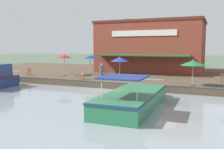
{
  "coord_description": "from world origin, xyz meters",
  "views": [
    {
      "loc": [
        20.55,
        9.26,
        3.85
      ],
      "look_at": [
        -1.0,
        0.04,
        1.3
      ],
      "focal_mm": 40.0,
      "sensor_mm": 36.0,
      "label": 1
    }
  ],
  "objects_px": {
    "cafe_chair_under_first_umbrella": "(106,74)",
    "person_near_entrance": "(102,69)",
    "cafe_chair_mid_patio": "(82,75)",
    "tree_upstream_bank": "(126,33)",
    "motorboat_distant_upstream": "(136,97)",
    "patio_umbrella_by_entrance": "(120,59)",
    "patio_umbrella_back_row": "(90,57)",
    "cafe_chair_facing_river": "(224,78)",
    "patio_umbrella_near_quay_edge": "(193,63)",
    "patio_umbrella_mid_patio_right": "(64,56)",
    "waterfront_restaurant": "(151,47)",
    "cafe_chair_back_row_seat": "(28,71)"
  },
  "relations": [
    {
      "from": "cafe_chair_under_first_umbrella",
      "to": "person_near_entrance",
      "type": "bearing_deg",
      "value": -11.3
    },
    {
      "from": "cafe_chair_mid_patio",
      "to": "tree_upstream_bank",
      "type": "xyz_separation_m",
      "value": [
        -15.31,
        -0.75,
        4.99
      ]
    },
    {
      "from": "tree_upstream_bank",
      "to": "cafe_chair_mid_patio",
      "type": "bearing_deg",
      "value": 2.79
    },
    {
      "from": "motorboat_distant_upstream",
      "to": "cafe_chair_under_first_umbrella",
      "type": "bearing_deg",
      "value": -144.43
    },
    {
      "from": "patio_umbrella_by_entrance",
      "to": "cafe_chair_mid_patio",
      "type": "bearing_deg",
      "value": -36.59
    },
    {
      "from": "patio_umbrella_by_entrance",
      "to": "cafe_chair_mid_patio",
      "type": "distance_m",
      "value": 4.79
    },
    {
      "from": "patio_umbrella_back_row",
      "to": "cafe_chair_facing_river",
      "type": "height_order",
      "value": "patio_umbrella_back_row"
    },
    {
      "from": "patio_umbrella_back_row",
      "to": "cafe_chair_under_first_umbrella",
      "type": "relative_size",
      "value": 2.78
    },
    {
      "from": "person_near_entrance",
      "to": "motorboat_distant_upstream",
      "type": "relative_size",
      "value": 0.17
    },
    {
      "from": "patio_umbrella_near_quay_edge",
      "to": "patio_umbrella_mid_patio_right",
      "type": "relative_size",
      "value": 0.9
    },
    {
      "from": "patio_umbrella_near_quay_edge",
      "to": "person_near_entrance",
      "type": "distance_m",
      "value": 9.23
    },
    {
      "from": "waterfront_restaurant",
      "to": "patio_umbrella_mid_patio_right",
      "type": "distance_m",
      "value": 12.24
    },
    {
      "from": "patio_umbrella_by_entrance",
      "to": "cafe_chair_facing_river",
      "type": "xyz_separation_m",
      "value": [
        0.52,
        10.51,
        -1.47
      ]
    },
    {
      "from": "patio_umbrella_back_row",
      "to": "cafe_chair_facing_river",
      "type": "distance_m",
      "value": 14.72
    },
    {
      "from": "patio_umbrella_back_row",
      "to": "tree_upstream_bank",
      "type": "distance_m",
      "value": 11.38
    },
    {
      "from": "cafe_chair_facing_river",
      "to": "cafe_chair_back_row_seat",
      "type": "bearing_deg",
      "value": -83.58
    },
    {
      "from": "person_near_entrance",
      "to": "patio_umbrella_mid_patio_right",
      "type": "bearing_deg",
      "value": -103.18
    },
    {
      "from": "waterfront_restaurant",
      "to": "patio_umbrella_by_entrance",
      "type": "bearing_deg",
      "value": -9.75
    },
    {
      "from": "cafe_chair_under_first_umbrella",
      "to": "tree_upstream_bank",
      "type": "relative_size",
      "value": 0.11
    },
    {
      "from": "patio_umbrella_near_quay_edge",
      "to": "tree_upstream_bank",
      "type": "height_order",
      "value": "tree_upstream_bank"
    },
    {
      "from": "patio_umbrella_near_quay_edge",
      "to": "cafe_chair_back_row_seat",
      "type": "bearing_deg",
      "value": -91.92
    },
    {
      "from": "patio_umbrella_back_row",
      "to": "patio_umbrella_by_entrance",
      "type": "relative_size",
      "value": 1.06
    },
    {
      "from": "patio_umbrella_back_row",
      "to": "patio_umbrella_mid_patio_right",
      "type": "xyz_separation_m",
      "value": [
        1.87,
        -2.45,
        0.08
      ]
    },
    {
      "from": "cafe_chair_facing_river",
      "to": "person_near_entrance",
      "type": "xyz_separation_m",
      "value": [
        1.84,
        -11.59,
        0.51
      ]
    },
    {
      "from": "tree_upstream_bank",
      "to": "patio_umbrella_by_entrance",
      "type": "bearing_deg",
      "value": 16.58
    },
    {
      "from": "patio_umbrella_back_row",
      "to": "motorboat_distant_upstream",
      "type": "relative_size",
      "value": 0.26
    },
    {
      "from": "patio_umbrella_near_quay_edge",
      "to": "patio_umbrella_mid_patio_right",
      "type": "distance_m",
      "value": 14.74
    },
    {
      "from": "patio_umbrella_back_row",
      "to": "cafe_chair_back_row_seat",
      "type": "height_order",
      "value": "patio_umbrella_back_row"
    },
    {
      "from": "motorboat_distant_upstream",
      "to": "cafe_chair_mid_patio",
      "type": "bearing_deg",
      "value": -129.3
    },
    {
      "from": "patio_umbrella_mid_patio_right",
      "to": "tree_upstream_bank",
      "type": "relative_size",
      "value": 0.32
    },
    {
      "from": "person_near_entrance",
      "to": "tree_upstream_bank",
      "type": "distance_m",
      "value": 14.89
    },
    {
      "from": "patio_umbrella_mid_patio_right",
      "to": "motorboat_distant_upstream",
      "type": "relative_size",
      "value": 0.27
    },
    {
      "from": "waterfront_restaurant",
      "to": "patio_umbrella_by_entrance",
      "type": "distance_m",
      "value": 8.42
    },
    {
      "from": "patio_umbrella_near_quay_edge",
      "to": "person_near_entrance",
      "type": "relative_size",
      "value": 1.39
    },
    {
      "from": "patio_umbrella_near_quay_edge",
      "to": "tree_upstream_bank",
      "type": "xyz_separation_m",
      "value": [
        -15.12,
        -11.5,
        3.52
      ]
    },
    {
      "from": "cafe_chair_mid_patio",
      "to": "tree_upstream_bank",
      "type": "bearing_deg",
      "value": -177.21
    },
    {
      "from": "patio_umbrella_mid_patio_right",
      "to": "motorboat_distant_upstream",
      "type": "distance_m",
      "value": 14.89
    },
    {
      "from": "patio_umbrella_mid_patio_right",
      "to": "cafe_chair_mid_patio",
      "type": "xyz_separation_m",
      "value": [
        2.58,
        3.79,
        -1.73
      ]
    },
    {
      "from": "cafe_chair_mid_patio",
      "to": "cafe_chair_back_row_seat",
      "type": "bearing_deg",
      "value": -96.08
    },
    {
      "from": "tree_upstream_bank",
      "to": "patio_umbrella_mid_patio_right",
      "type": "bearing_deg",
      "value": -13.44
    },
    {
      "from": "patio_umbrella_by_entrance",
      "to": "person_near_entrance",
      "type": "bearing_deg",
      "value": -24.55
    },
    {
      "from": "cafe_chair_mid_patio",
      "to": "patio_umbrella_by_entrance",
      "type": "bearing_deg",
      "value": 143.41
    },
    {
      "from": "person_near_entrance",
      "to": "motorboat_distant_upstream",
      "type": "xyz_separation_m",
      "value": [
        7.74,
        6.22,
        -0.94
      ]
    },
    {
      "from": "patio_umbrella_by_entrance",
      "to": "patio_umbrella_mid_patio_right",
      "type": "bearing_deg",
      "value": -80.53
    },
    {
      "from": "cafe_chair_under_first_umbrella",
      "to": "patio_umbrella_mid_patio_right",
      "type": "bearing_deg",
      "value": -95.36
    },
    {
      "from": "patio_umbrella_by_entrance",
      "to": "cafe_chair_mid_patio",
      "type": "height_order",
      "value": "patio_umbrella_by_entrance"
    },
    {
      "from": "cafe_chair_back_row_seat",
      "to": "person_near_entrance",
      "type": "bearing_deg",
      "value": 93.12
    },
    {
      "from": "waterfront_restaurant",
      "to": "cafe_chair_mid_patio",
      "type": "distance_m",
      "value": 12.87
    },
    {
      "from": "cafe_chair_mid_patio",
      "to": "motorboat_distant_upstream",
      "type": "bearing_deg",
      "value": 50.7
    },
    {
      "from": "cafe_chair_under_first_umbrella",
      "to": "cafe_chair_facing_river",
      "type": "bearing_deg",
      "value": 95.45
    }
  ]
}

